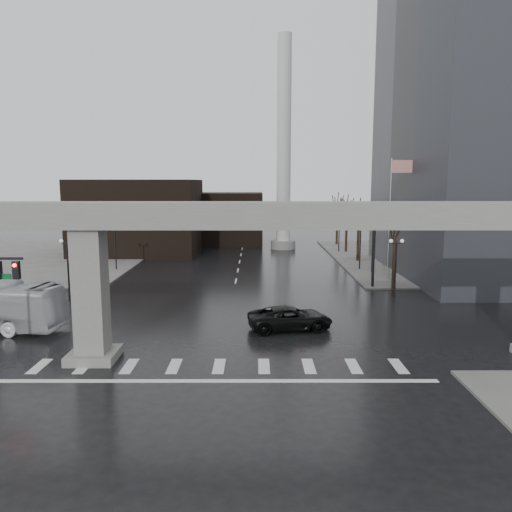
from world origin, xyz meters
name	(u,v)px	position (x,y,z in m)	size (l,w,h in m)	color
ground	(220,360)	(0.00, 0.00, 0.00)	(160.00, 160.00, 0.00)	black
sidewalk_ne	(445,259)	(26.00, 36.00, 0.07)	(28.00, 36.00, 0.15)	slate
sidewalk_nw	(35,259)	(-26.00, 36.00, 0.07)	(28.00, 36.00, 0.15)	slate
elevated_guideway	(243,236)	(1.26, 0.00, 6.88)	(48.00, 2.60, 8.70)	gray
building_far_left	(139,216)	(-14.00, 42.00, 5.00)	(16.00, 14.00, 10.00)	black
building_far_mid	(230,218)	(-2.00, 52.00, 4.00)	(10.00, 10.00, 8.00)	black
smokestack	(284,156)	(6.00, 46.00, 13.35)	(3.60, 3.60, 30.00)	beige
signal_mast_arm	(333,225)	(8.99, 18.80, 5.83)	(12.12, 0.43, 8.00)	black
flagpole_assembly	(393,205)	(15.29, 22.00, 7.53)	(2.06, 0.12, 12.00)	silver
lamp_right_0	(396,259)	(13.50, 14.00, 3.47)	(1.22, 0.32, 5.11)	black
lamp_right_1	(360,239)	(13.50, 28.00, 3.47)	(1.22, 0.32, 5.11)	black
lamp_right_2	(339,228)	(13.50, 42.00, 3.47)	(1.22, 0.32, 5.11)	black
lamp_left_0	(68,259)	(-13.50, 14.00, 3.47)	(1.22, 0.32, 5.11)	black
lamp_left_1	(115,239)	(-13.50, 28.00, 3.47)	(1.22, 0.32, 5.11)	black
lamp_left_2	(143,228)	(-13.50, 42.00, 3.47)	(1.22, 0.32, 5.11)	black
tree_right_0	(395,259)	(14.53, 18.02, 2.79)	(1.09, 1.58, 7.50)	black
tree_right_1	(374,247)	(14.53, 26.02, 2.85)	(1.09, 1.61, 7.67)	black
tree_right_2	(358,238)	(14.53, 34.02, 2.91)	(1.10, 1.63, 7.85)	black
tree_right_3	(347,231)	(14.53, 42.02, 2.98)	(1.11, 1.66, 8.02)	black
tree_right_4	(337,226)	(14.53, 50.02, 3.04)	(1.12, 1.69, 8.19)	black
pickup_truck	(290,318)	(4.26, 5.70, 0.78)	(2.58, 5.60, 1.55)	black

